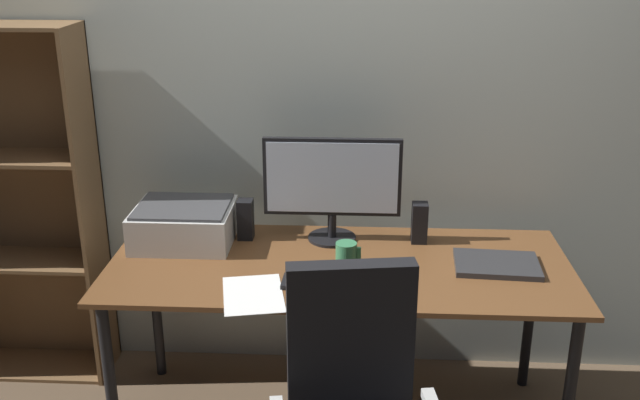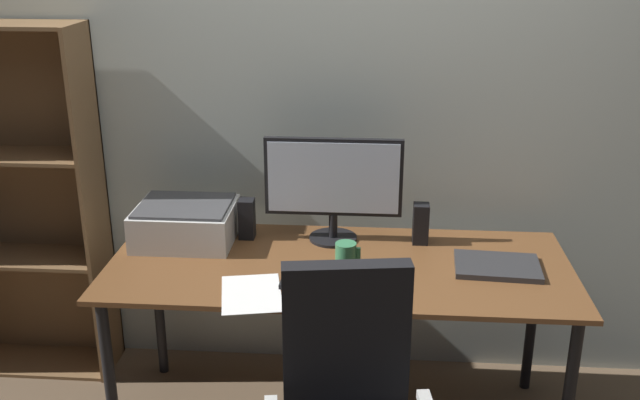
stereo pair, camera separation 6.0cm
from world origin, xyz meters
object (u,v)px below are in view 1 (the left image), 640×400
(laptop, at_px, (497,264))
(bookshelf, at_px, (13,208))
(mouse, at_px, (376,281))
(coffee_mug, at_px, (346,255))
(printer, at_px, (184,224))
(speaker_right, at_px, (419,223))
(keyboard, at_px, (322,283))
(speaker_left, at_px, (245,219))
(desk, at_px, (339,280))
(monitor, at_px, (332,183))

(laptop, distance_m, bookshelf, 2.11)
(mouse, bearing_deg, coffee_mug, 138.51)
(printer, bearing_deg, speaker_right, 2.95)
(keyboard, height_order, bookshelf, bookshelf)
(keyboard, distance_m, bookshelf, 1.52)
(speaker_right, height_order, bookshelf, bookshelf)
(mouse, distance_m, laptop, 0.50)
(mouse, xyz_separation_m, printer, (-0.79, 0.36, 0.06))
(speaker_right, bearing_deg, speaker_left, 180.00)
(keyboard, distance_m, mouse, 0.20)
(desk, bearing_deg, bookshelf, 165.49)
(monitor, bearing_deg, speaker_left, -178.75)
(keyboard, relative_size, coffee_mug, 2.87)
(speaker_right, relative_size, printer, 0.43)
(printer, height_order, bookshelf, bookshelf)
(bookshelf, bearing_deg, laptop, -10.31)
(monitor, bearing_deg, mouse, -67.01)
(desk, height_order, mouse, mouse)
(coffee_mug, bearing_deg, bookshelf, 164.61)
(laptop, xyz_separation_m, bookshelf, (-2.07, 0.38, 0.04))
(speaker_right, distance_m, printer, 0.97)
(coffee_mug, distance_m, bookshelf, 1.55)
(monitor, height_order, keyboard, monitor)
(keyboard, bearing_deg, printer, 150.82)
(bookshelf, bearing_deg, monitor, -5.76)
(desk, distance_m, mouse, 0.24)
(keyboard, xyz_separation_m, bookshelf, (-1.41, 0.57, 0.05))
(speaker_right, distance_m, bookshelf, 1.80)
(monitor, distance_m, keyboard, 0.49)
(speaker_right, bearing_deg, printer, -177.05)
(desk, distance_m, bookshelf, 1.52)
(desk, height_order, laptop, laptop)
(monitor, relative_size, coffee_mug, 5.58)
(monitor, xyz_separation_m, coffee_mug, (0.07, -0.27, -0.20))
(speaker_left, bearing_deg, coffee_mug, -31.26)
(printer, relative_size, bookshelf, 0.25)
(coffee_mug, distance_m, speaker_right, 0.39)
(laptop, relative_size, speaker_right, 1.88)
(speaker_right, bearing_deg, bookshelf, 175.15)
(mouse, bearing_deg, keyboard, -165.97)
(mouse, height_order, speaker_left, speaker_left)
(mouse, relative_size, speaker_right, 0.56)
(desk, xyz_separation_m, monitor, (-0.04, 0.24, 0.32))
(desk, height_order, monitor, monitor)
(monitor, bearing_deg, coffee_mug, -76.27)
(monitor, bearing_deg, printer, -174.57)
(desk, xyz_separation_m, speaker_right, (0.32, 0.23, 0.16))
(printer, bearing_deg, mouse, -24.49)
(mouse, relative_size, coffee_mug, 0.95)
(laptop, xyz_separation_m, printer, (-1.25, 0.17, 0.07))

